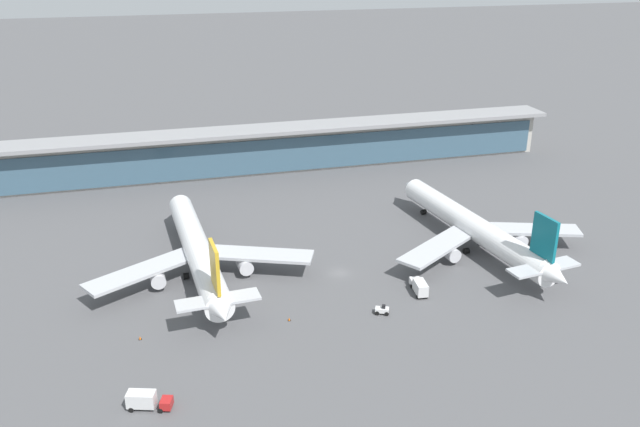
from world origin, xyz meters
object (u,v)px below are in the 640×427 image
Objects in this scene: airliner_left_stand at (198,251)px; service_truck_by_tail_red at (146,400)px; airliner_centre_stand at (475,228)px; service_truck_mid_apron_white at (419,286)px; safety_cone_bravo at (140,338)px; service_truck_near_nose_blue at (518,249)px; service_truck_under_wing_white at (382,310)px; safety_cone_alpha at (289,319)px.

service_truck_by_tail_red is at bearing -105.79° from airliner_left_stand.
service_truck_mid_apron_white is at bearing -141.72° from airliner_centre_stand.
safety_cone_bravo is at bearing -119.25° from airliner_left_stand.
service_truck_near_nose_blue and service_truck_under_wing_white have the same top height.
service_truck_by_tail_red is (-80.14, -41.06, -3.93)m from airliner_centre_stand.
airliner_centre_stand is 90.13m from service_truck_by_tail_red.
airliner_left_stand is at bearing 121.52° from safety_cone_alpha.
service_truck_near_nose_blue is 0.42× the size of service_truck_mid_apron_white.
service_truck_mid_apron_white and service_truck_by_tail_red have the same top height.
airliner_centre_stand is 95.65× the size of safety_cone_bravo.
airliner_left_stand is 67.41m from airliner_centre_stand.
safety_cone_alpha is (-61.24, -15.82, -0.56)m from service_truck_near_nose_blue.
service_truck_under_wing_white is (34.57, -27.74, -4.74)m from airliner_left_stand.
service_truck_near_nose_blue is at bearing 23.39° from service_truck_under_wing_white.
airliner_left_stand is 8.92× the size of service_truck_mid_apron_white.
airliner_left_stand is 30.17m from safety_cone_alpha.
airliner_left_stand is 47.48m from service_truck_by_tail_red.
safety_cone_alpha is at bearing 35.45° from service_truck_by_tail_red.
service_truck_mid_apron_white is (-21.98, -17.34, -3.93)m from airliner_centre_stand.
safety_cone_alpha is at bearing -58.48° from airliner_left_stand.
service_truck_under_wing_white is at bearing -156.61° from service_truck_near_nose_blue.
service_truck_under_wing_white is at bearing -144.56° from airliner_centre_stand.
airliner_centre_stand reaches higher than service_truck_mid_apron_white.
airliner_left_stand and airliner_centre_stand have the same top height.
service_truck_mid_apron_white is 10.74× the size of safety_cone_alpha.
service_truck_by_tail_red reaches higher than safety_cone_bravo.
airliner_left_stand is 44.58m from service_truck_under_wing_white.
service_truck_by_tail_red reaches higher than service_truck_under_wing_white.
safety_cone_alpha is (28.40, 20.22, -1.37)m from service_truck_by_tail_red.
service_truck_near_nose_blue is 63.25m from safety_cone_alpha.
airliner_centre_stand is 11.75m from service_truck_near_nose_blue.
service_truck_by_tail_red is 10.93× the size of safety_cone_bravo.
service_truck_under_wing_white is 4.71× the size of safety_cone_alpha.
airliner_left_stand is 95.74× the size of safety_cone_alpha.
service_truck_under_wing_white is (-32.69, -23.26, -4.74)m from airliner_centre_stand.
airliner_left_stand is 8.76× the size of service_truck_by_tail_red.
safety_cone_alpha is at bearing -1.66° from safety_cone_bravo.
service_truck_near_nose_blue is 4.49× the size of safety_cone_alpha.
service_truck_by_tail_red is at bearing -157.81° from service_truck_mid_apron_white.
service_truck_mid_apron_white is 0.98× the size of service_truck_by_tail_red.
airliner_left_stand reaches higher than service_truck_near_nose_blue.
airliner_left_stand reaches higher than service_truck_by_tail_red.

